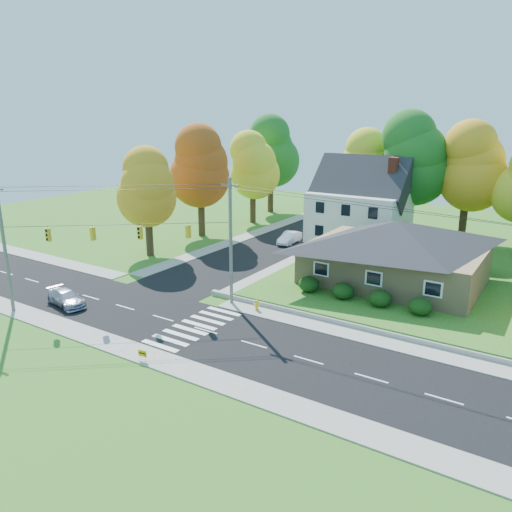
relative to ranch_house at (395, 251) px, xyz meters
The scene contains 21 objects.
ground 18.18m from the ranch_house, 116.57° to the right, with size 120.00×120.00×0.00m, color #3D7923.
road_main 18.18m from the ranch_house, 116.57° to the right, with size 90.00×8.00×0.02m, color black.
road_cross 19.15m from the ranch_house, 147.99° to the left, with size 8.00×44.00×0.02m, color black.
sidewalk_north 13.98m from the ranch_house, 126.03° to the right, with size 90.00×2.00×0.08m, color #9C9A90.
sidewalk_south 22.70m from the ranch_house, 110.85° to the right, with size 90.00×2.00×0.08m, color #9C9A90.
lawn 7.69m from the ranch_house, 45.00° to the left, with size 30.00×30.00×0.50m, color #3D7923.
ranch_house is the anchor object (origin of this frame).
colonial_house 14.46m from the ranch_house, 123.55° to the left, with size 10.40×8.40×9.60m.
hedge_row 6.57m from the ranch_house, 94.61° to the right, with size 10.70×1.70×1.27m.
traffic_infrastructure 16.87m from the ranch_house, 119.09° to the right, with size 38.10×10.66×10.00m.
tree_lot_0 21.20m from the ranch_house, 119.05° to the left, with size 6.72×6.72×12.51m.
tree_lot_1 18.58m from the ranch_house, 103.24° to the left, with size 7.84×7.84×14.60m.
tree_lot_2 18.99m from the ranch_house, 83.66° to the left, with size 7.28×7.28×13.56m.
tree_west_0 25.61m from the ranch_house, behind, with size 6.16×6.16×11.47m.
tree_west_1 27.18m from the ranch_house, 167.01° to the left, with size 7.28×7.28×13.56m.
tree_west_2 30.03m from the ranch_house, 147.38° to the left, with size 6.72×6.72×12.51m.
tree_west_3 36.60m from the ranch_house, 138.37° to the left, with size 7.84×7.84×14.60m.
silver_sedan 27.28m from the ranch_house, 137.89° to the right, with size 1.69×4.15×1.21m, color #A4A2B7.
white_car 17.27m from the ranch_house, 150.78° to the left, with size 1.44×4.14×1.37m, color silver.
fire_hydrant 13.33m from the ranch_house, 122.62° to the right, with size 0.49×0.39×0.87m.
yard_sign 23.35m from the ranch_house, 111.29° to the right, with size 0.60×0.13×0.75m.
Camera 1 is at (20.25, -24.91, 14.53)m, focal length 35.00 mm.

